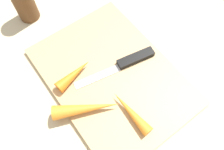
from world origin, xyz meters
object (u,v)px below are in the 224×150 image
(carrot_longest, at_px, (87,108))
(carrot_medium, at_px, (131,112))
(cutting_board, at_px, (112,76))
(knife, at_px, (132,61))
(carrot_shortest, at_px, (74,74))

(carrot_longest, height_order, carrot_medium, carrot_longest)
(cutting_board, xyz_separation_m, knife, (0.00, 0.06, 0.01))
(cutting_board, bearing_deg, carrot_shortest, -123.16)
(cutting_board, distance_m, carrot_medium, 0.10)
(knife, relative_size, carrot_shortest, 2.19)
(knife, xyz_separation_m, carrot_longest, (0.04, -0.15, 0.01))
(carrot_longest, xyz_separation_m, carrot_medium, (0.06, 0.07, -0.00))
(carrot_medium, bearing_deg, carrot_longest, 46.65)
(carrot_shortest, xyz_separation_m, carrot_medium, (0.14, 0.05, -0.00))
(cutting_board, height_order, carrot_medium, carrot_medium)
(carrot_medium, bearing_deg, cutting_board, -16.16)
(carrot_longest, bearing_deg, carrot_shortest, 103.61)
(carrot_shortest, height_order, carrot_medium, carrot_shortest)
(cutting_board, bearing_deg, knife, 89.02)
(carrot_shortest, bearing_deg, cutting_board, -43.21)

